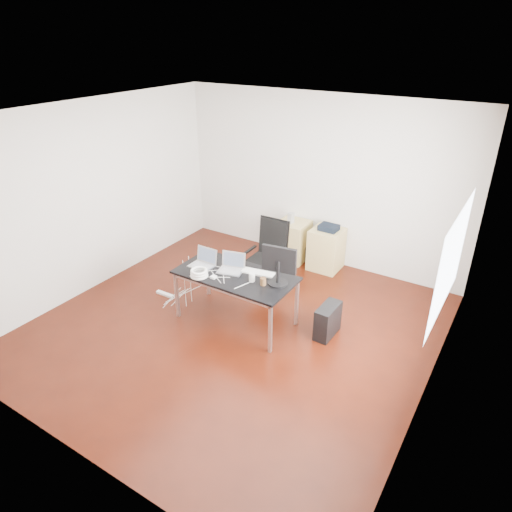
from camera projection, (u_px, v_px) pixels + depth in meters
The scene contains 18 objects.
room_shell at pixel (235, 233), 5.58m from camera, with size 5.00×5.00×5.00m.
desk at pixel (235, 278), 6.07m from camera, with size 1.60×0.80×0.73m.
office_chair at pixel (269, 252), 6.91m from camera, with size 0.48×0.50×1.08m.
filing_cabinet_left at pixel (293, 241), 7.90m from camera, with size 0.50×0.50×0.70m, color tan.
filing_cabinet_right at pixel (326, 249), 7.60m from camera, with size 0.50×0.50×0.70m, color tan.
pc_tower at pixel (328, 321), 5.97m from camera, with size 0.20×0.45×0.44m, color black.
wastebasket at pixel (300, 253), 7.94m from camera, with size 0.24×0.24×0.28m, color black.
power_strip at pixel (165, 294), 6.96m from camera, with size 0.30×0.06×0.04m, color white.
laptop_left at pixel (203, 262), 6.25m from camera, with size 0.33×0.26×0.23m.
laptop_right at pixel (231, 267), 6.12m from camera, with size 0.38×0.33×0.23m.
monitor at pixel (279, 263), 5.71m from camera, with size 0.45×0.26×0.51m.
keyboard at pixel (258, 273), 6.06m from camera, with size 0.44×0.14×0.02m, color white.
cup_white at pixel (252, 277), 5.85m from camera, with size 0.08×0.08×0.12m, color white.
cup_brown at pixel (263, 281), 5.77m from camera, with size 0.08×0.08×0.10m, color brown.
cable_coil at pixel (199, 273), 5.96m from camera, with size 0.24×0.24×0.11m.
power_adapter at pixel (214, 277), 5.95m from camera, with size 0.07×0.07×0.03m, color white.
speaker at pixel (291, 218), 7.67m from camera, with size 0.09×0.08×0.18m, color #9E9E9E.
navy_garment at pixel (329, 228), 7.41m from camera, with size 0.30×0.24×0.09m, color black.
Camera 1 is at (2.97, -4.19, 3.66)m, focal length 32.00 mm.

